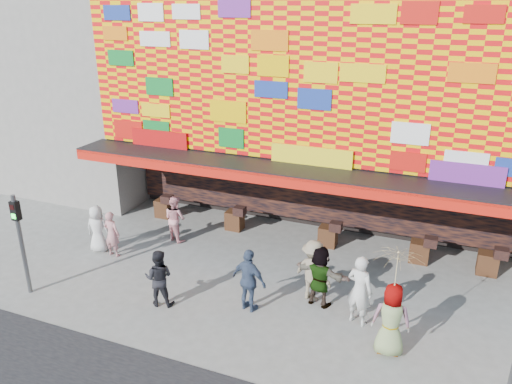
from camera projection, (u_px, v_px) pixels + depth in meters
ground at (248, 311)px, 13.51m from camera, size 90.00×90.00×0.00m
shop_building at (333, 76)px, 18.70m from camera, size 15.20×9.40×10.00m
neighbor_left at (55, 44)px, 22.86m from camera, size 11.00×8.00×12.00m
signal_left at (20, 234)px, 13.73m from camera, size 0.22×0.20×3.00m
ped_a at (98, 229)px, 16.49m from camera, size 0.86×0.64×1.61m
ped_b at (112, 234)px, 16.19m from camera, size 0.58×0.39×1.56m
ped_c at (159, 278)px, 13.54m from camera, size 0.93×0.81×1.63m
ped_d at (313, 271)px, 13.74m from camera, size 1.33×1.07×1.80m
ped_e at (249, 281)px, 13.25m from camera, size 1.13×0.69×1.80m
ped_f at (320, 276)px, 13.51m from camera, size 1.69×0.84×1.75m
ped_g at (391, 320)px, 11.59m from camera, size 0.96×0.69×1.84m
ped_h at (360, 290)px, 12.69m from camera, size 0.82×0.67×1.92m
ped_i at (175, 218)px, 17.26m from camera, size 0.95×0.84×1.63m
parasol at (397, 271)px, 11.13m from camera, size 1.43×1.44×1.98m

